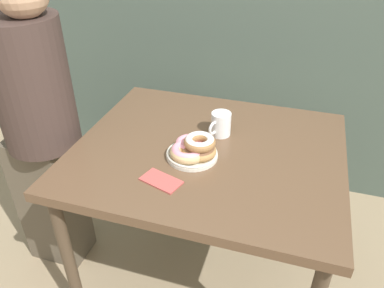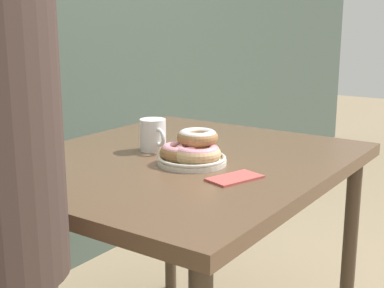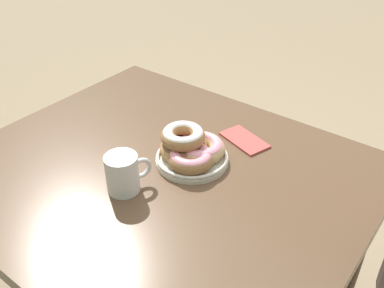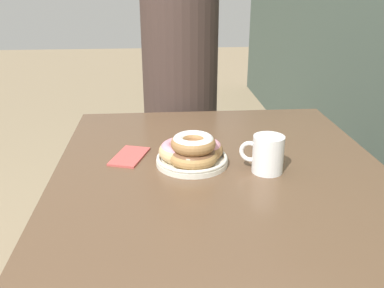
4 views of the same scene
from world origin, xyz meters
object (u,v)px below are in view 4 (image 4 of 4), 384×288
at_px(person_figure, 180,98).
at_px(donut_plate, 192,151).
at_px(coffee_mug, 267,154).
at_px(napkin, 129,156).
at_px(dining_table, 221,196).

bearing_deg(person_figure, donut_plate, -0.39).
height_order(coffee_mug, person_figure, person_figure).
bearing_deg(coffee_mug, donut_plate, -107.07).
distance_m(donut_plate, person_figure, 0.71).
height_order(donut_plate, napkin, donut_plate).
distance_m(donut_plate, coffee_mug, 0.21).
height_order(dining_table, donut_plate, donut_plate).
distance_m(coffee_mug, napkin, 0.40).
bearing_deg(napkin, coffee_mug, 71.42).
relative_size(dining_table, donut_plate, 4.97).
height_order(coffee_mug, napkin, coffee_mug).
relative_size(coffee_mug, person_figure, 0.08).
bearing_deg(person_figure, napkin, -15.89).
height_order(donut_plate, person_figure, person_figure).
relative_size(donut_plate, person_figure, 0.15).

